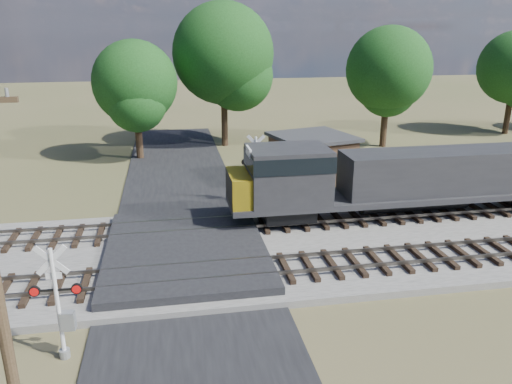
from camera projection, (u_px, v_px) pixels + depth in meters
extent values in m
plane|color=#48502A|center=(187.00, 262.00, 21.98)|extent=(160.00, 160.00, 0.00)
cube|color=gray|center=(395.00, 239.00, 24.06)|extent=(140.00, 10.00, 0.30)
cube|color=black|center=(187.00, 262.00, 21.97)|extent=(7.00, 60.00, 0.08)
cube|color=#262628|center=(186.00, 251.00, 22.35)|extent=(7.00, 9.00, 0.62)
cube|color=black|center=(238.00, 272.00, 20.32)|extent=(44.00, 2.60, 0.18)
cube|color=#565149|center=(429.00, 260.00, 20.92)|extent=(140.00, 0.08, 0.15)
cube|color=#565149|center=(413.00, 246.00, 22.27)|extent=(140.00, 0.08, 0.15)
cube|color=black|center=(224.00, 226.00, 24.99)|extent=(44.00, 2.60, 0.18)
cube|color=#565149|center=(380.00, 218.00, 25.60)|extent=(140.00, 0.08, 0.15)
cube|color=#565149|center=(370.00, 208.00, 26.94)|extent=(140.00, 0.08, 0.15)
cylinder|color=silver|center=(58.00, 305.00, 15.09)|extent=(0.13, 0.13, 3.75)
cylinder|color=gray|center=(65.00, 353.00, 15.64)|extent=(0.34, 0.34, 0.28)
cube|color=silver|center=(51.00, 260.00, 14.62)|extent=(0.98, 0.09, 0.98)
cube|color=silver|center=(51.00, 260.00, 14.62)|extent=(0.98, 0.09, 0.98)
cube|color=silver|center=(54.00, 276.00, 14.78)|extent=(0.47, 0.05, 0.21)
cube|color=black|center=(56.00, 290.00, 14.93)|extent=(1.50, 0.13, 0.06)
cylinder|color=red|center=(34.00, 291.00, 14.86)|extent=(0.34, 0.11, 0.34)
cylinder|color=red|center=(77.00, 289.00, 15.00)|extent=(0.34, 0.11, 0.34)
cube|color=gray|center=(68.00, 321.00, 15.30)|extent=(0.43, 0.30, 0.61)
cylinder|color=silver|center=(256.00, 171.00, 28.51)|extent=(0.14, 0.14, 4.03)
cylinder|color=gray|center=(256.00, 202.00, 29.09)|extent=(0.36, 0.36, 0.30)
cube|color=silver|center=(256.00, 144.00, 28.00)|extent=(1.04, 0.22, 1.05)
cube|color=silver|center=(256.00, 144.00, 28.00)|extent=(1.04, 0.22, 1.05)
cube|color=silver|center=(256.00, 153.00, 28.17)|extent=(0.50, 0.12, 0.22)
cube|color=black|center=(256.00, 162.00, 28.33)|extent=(1.60, 0.34, 0.06)
cylinder|color=red|center=(267.00, 162.00, 28.33)|extent=(0.37, 0.16, 0.36)
cylinder|color=red|center=(244.00, 162.00, 28.33)|extent=(0.37, 0.16, 0.36)
cube|color=gray|center=(252.00, 181.00, 28.70)|extent=(0.50, 0.38, 0.65)
cube|color=#4F3421|center=(312.00, 161.00, 32.75)|extent=(5.24, 5.24, 3.01)
cube|color=#2F3032|center=(313.00, 137.00, 32.24)|extent=(5.77, 5.77, 0.21)
cylinder|color=black|center=(138.00, 130.00, 38.56)|extent=(0.56, 0.56, 4.53)
sphere|color=#143912|center=(135.00, 83.00, 37.41)|extent=(6.35, 6.35, 6.35)
cylinder|color=black|center=(224.00, 111.00, 42.70)|extent=(0.56, 0.56, 5.98)
sphere|color=#143912|center=(223.00, 53.00, 41.20)|extent=(8.37, 8.37, 8.37)
cylinder|color=black|center=(385.00, 118.00, 42.51)|extent=(0.56, 0.56, 5.02)
sphere|color=#143912|center=(389.00, 69.00, 41.24)|extent=(7.03, 7.03, 7.03)
cylinder|color=black|center=(509.00, 109.00, 47.71)|extent=(0.56, 0.56, 4.83)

